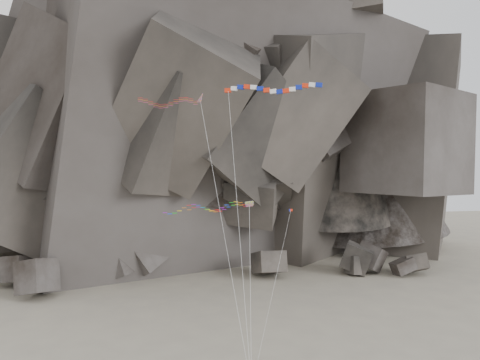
{
  "coord_description": "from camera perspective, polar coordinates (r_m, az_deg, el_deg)",
  "views": [
    {
      "loc": [
        -11.28,
        -55.09,
        24.68
      ],
      "look_at": [
        -1.55,
        6.0,
        21.31
      ],
      "focal_mm": 35.0,
      "sensor_mm": 36.0,
      "label": 1
    }
  ],
  "objects": [
    {
      "name": "parafoil_kite",
      "position": [
        59.21,
        -4.37,
        -3.39
      ],
      "size": [
        11.91,
        14.66,
        17.29
      ],
      "rotation": [
        0.0,
        0.0,
        0.08
      ],
      "color": "#DBFE0E",
      "rests_on": "ground"
    },
    {
      "name": "delta_kite",
      "position": [
        60.25,
        -8.94,
        9.39
      ],
      "size": [
        11.95,
        16.45,
        31.17
      ],
      "rotation": [
        0.0,
        0.0,
        0.29
      ],
      "color": "red",
      "rests_on": "ground"
    },
    {
      "name": "banner_kite",
      "position": [
        58.32,
        3.98,
        10.94
      ],
      "size": [
        11.41,
        14.59,
        31.93
      ],
      "rotation": [
        0.0,
        0.0,
        -0.37
      ],
      "color": "red",
      "rests_on": "ground"
    },
    {
      "name": "boulder_field",
      "position": [
        93.37,
        -2.96,
        -10.72
      ],
      "size": [
        84.46,
        18.22,
        8.74
      ],
      "color": "#47423F",
      "rests_on": "ground"
    },
    {
      "name": "ground",
      "position": [
        61.42,
        2.46,
        -20.57
      ],
      "size": [
        260.0,
        260.0,
        0.0
      ],
      "primitive_type": "plane",
      "color": "gray",
      "rests_on": "ground"
    },
    {
      "name": "pennant_kite",
      "position": [
        57.94,
        5.13,
        -8.49
      ],
      "size": [
        8.15,
        14.74,
        16.12
      ],
      "rotation": [
        0.0,
        0.0,
        -0.28
      ],
      "color": "red",
      "rests_on": "ground"
    },
    {
      "name": "headland",
      "position": [
        126.79,
        -3.94,
        10.97
      ],
      "size": [
        110.0,
        70.0,
        84.0
      ],
      "primitive_type": null,
      "color": "#4A433D",
      "rests_on": "ground"
    }
  ]
}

